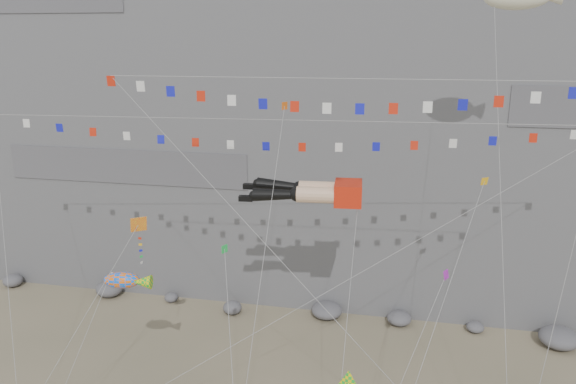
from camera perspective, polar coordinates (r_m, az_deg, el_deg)
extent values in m
cube|color=slate|center=(57.87, 6.58, 17.55)|extent=(80.00, 28.00, 50.00)
cube|color=red|center=(34.63, 6.14, -0.10)|extent=(1.83, 2.40, 1.35)
cylinder|color=#E4B48E|center=(34.07, 2.80, -0.29)|extent=(2.35, 1.17, 0.99)
sphere|color=black|center=(34.18, 0.90, -0.22)|extent=(0.91, 0.91, 0.91)
cone|color=black|center=(34.37, -1.34, -0.27)|extent=(2.78, 1.03, 0.93)
cube|color=black|center=(34.76, -4.29, -0.65)|extent=(0.91, 0.46, 0.33)
cylinder|color=#E4B48E|center=(35.37, 2.97, 0.31)|extent=(2.35, 1.17, 0.99)
sphere|color=black|center=(35.47, 1.14, 0.37)|extent=(0.91, 0.91, 0.91)
cone|color=black|center=(35.60, -1.02, 0.64)|extent=(2.80, 1.04, 1.00)
cube|color=black|center=(35.92, -3.88, 0.59)|extent=(0.91, 0.46, 0.33)
cylinder|color=gray|center=(30.48, 5.04, -16.39)|extent=(0.03, 0.03, 20.24)
cylinder|color=gray|center=(34.01, -12.83, -9.04)|extent=(0.03, 0.03, 24.54)
cylinder|color=gray|center=(29.14, 13.99, -10.24)|extent=(0.03, 0.03, 23.08)
cylinder|color=gray|center=(34.70, -21.47, -14.29)|extent=(0.03, 0.03, 15.46)
cylinder|color=gray|center=(35.77, -20.51, -16.59)|extent=(0.03, 0.03, 11.08)
cylinder|color=gray|center=(31.76, 22.00, -4.74)|extent=(0.03, 0.03, 27.29)
cylinder|color=gray|center=(31.24, -2.97, -10.13)|extent=(0.03, 0.03, 23.22)
cylinder|color=gray|center=(30.56, 13.86, -15.59)|extent=(0.03, 0.03, 21.76)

